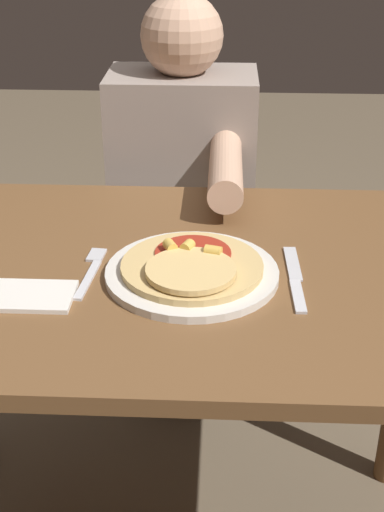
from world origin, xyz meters
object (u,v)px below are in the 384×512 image
(plate, at_px, (192,273))
(pizza, at_px, (192,266))
(person_diner, at_px, (184,195))
(fork, at_px, (92,269))
(knife, at_px, (295,279))
(dining_table, at_px, (172,328))

(plate, relative_size, pizza, 1.22)
(pizza, relative_size, person_diner, 0.21)
(pizza, distance_m, fork, 0.18)
(plate, relative_size, knife, 1.33)
(dining_table, distance_m, fork, 0.19)
(plate, xyz_separation_m, knife, (0.17, -0.00, -0.00))
(fork, relative_size, person_diner, 0.15)
(dining_table, bearing_deg, knife, -10.55)
(knife, xyz_separation_m, person_diner, (-0.22, 0.60, -0.11))
(pizza, height_order, knife, pizza)
(person_diner, bearing_deg, dining_table, -89.05)
(person_diner, bearing_deg, plate, -85.36)
(pizza, xyz_separation_m, person_diner, (-0.05, 0.60, -0.13))
(knife, bearing_deg, person_diner, 110.32)
(dining_table, height_order, plate, plate)
(fork, bearing_deg, dining_table, 9.30)
(person_diner, bearing_deg, fork, -102.16)
(plate, height_order, fork, plate)
(dining_table, bearing_deg, person_diner, 90.95)
(fork, relative_size, knife, 0.80)
(pizza, bearing_deg, plate, 89.07)
(plate, bearing_deg, fork, 175.52)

